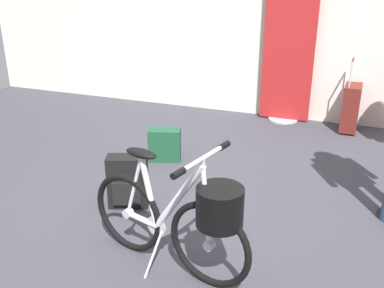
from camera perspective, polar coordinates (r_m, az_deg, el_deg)
The scene contains 6 objects.
ground_plane at distance 3.25m, azimuth -1.96°, elevation -9.74°, with size 8.21×8.21×0.00m, color #38383F.
floor_banner_stand at distance 5.26m, azimuth 12.74°, elevation 12.18°, with size 0.60×0.36×1.92m.
folding_bike_foreground at distance 2.51m, azimuth -1.19°, elevation -9.65°, with size 1.13×0.52×0.81m.
rolling_suitcase at distance 5.21m, azimuth 20.36°, elevation 4.59°, with size 0.19×0.36×0.83m.
backpack_on_floor at distance 4.16m, azimuth -3.65°, elevation -0.09°, with size 0.34×0.27×0.31m.
handbag_on_floor at distance 3.35m, azimuth -8.53°, elevation -5.02°, with size 0.34×0.26×0.41m.
Camera 1 is at (1.11, -2.54, 1.70)m, focal length 40.10 mm.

